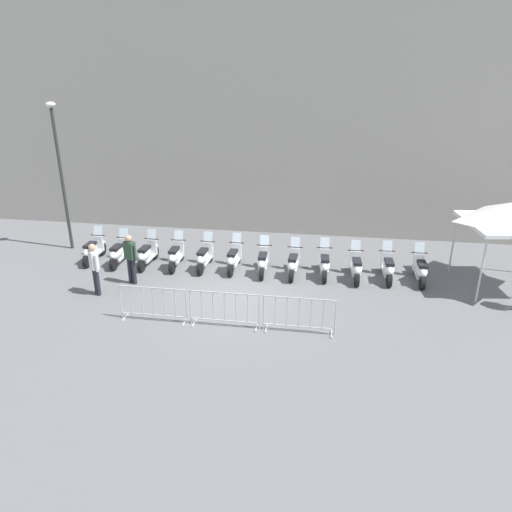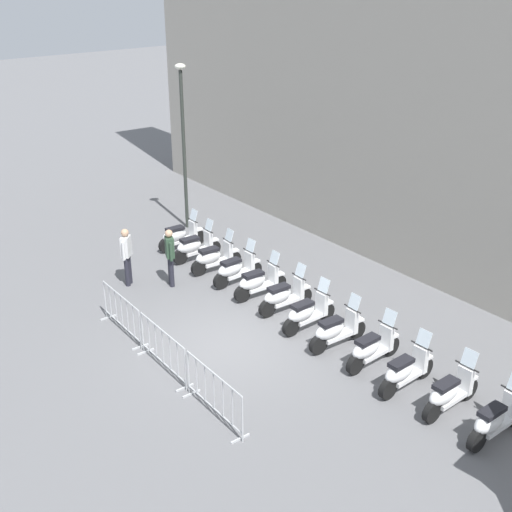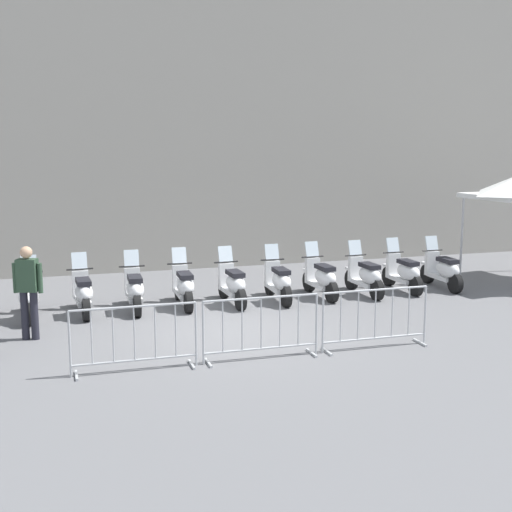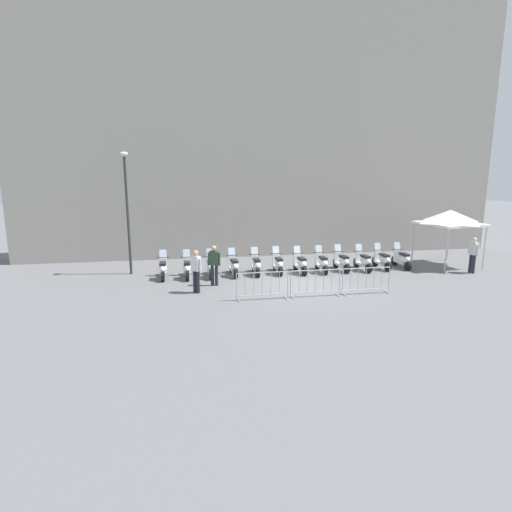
{
  "view_description": "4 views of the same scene",
  "coord_description": "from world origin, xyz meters",
  "px_view_note": "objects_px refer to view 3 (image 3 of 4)",
  "views": [
    {
      "loc": [
        0.86,
        -13.61,
        6.88
      ],
      "look_at": [
        0.57,
        1.49,
        0.83
      ],
      "focal_mm": 33.41,
      "sensor_mm": 36.0,
      "label": 1
    },
    {
      "loc": [
        9.97,
        -8.95,
        8.26
      ],
      "look_at": [
        -1.41,
        2.3,
        1.21
      ],
      "focal_mm": 44.7,
      "sensor_mm": 36.0,
      "label": 2
    },
    {
      "loc": [
        -4.91,
        -11.72,
        3.61
      ],
      "look_at": [
        1.06,
        1.24,
        1.19
      ],
      "focal_mm": 47.84,
      "sensor_mm": 36.0,
      "label": 3
    },
    {
      "loc": [
        -7.13,
        -15.4,
        4.6
      ],
      "look_at": [
        -1.53,
        1.66,
        1.03
      ],
      "focal_mm": 28.31,
      "sensor_mm": 36.0,
      "label": 4
    }
  ],
  "objects_px": {
    "motorcycle_4": "(135,290)",
    "motorcycle_5": "(184,287)",
    "motorcycle_11": "(443,271)",
    "officer_by_barriers": "(28,287)",
    "motorcycle_6": "(233,285)",
    "barrier_segment_0": "(134,339)",
    "motorcycle_3": "(83,293)",
    "motorcycle_7": "(279,282)",
    "motorcycle_2": "(29,297)",
    "motorcycle_8": "(322,278)",
    "barrier_segment_2": "(375,319)",
    "motorcycle_9": "(366,276)",
    "motorcycle_10": "(404,273)",
    "barrier_segment_1": "(261,329)"
  },
  "relations": [
    {
      "from": "motorcycle_3",
      "to": "barrier_segment_0",
      "type": "height_order",
      "value": "motorcycle_3"
    },
    {
      "from": "motorcycle_6",
      "to": "motorcycle_11",
      "type": "bearing_deg",
      "value": -6.77
    },
    {
      "from": "motorcycle_3",
      "to": "motorcycle_10",
      "type": "height_order",
      "value": "same"
    },
    {
      "from": "motorcycle_7",
      "to": "barrier_segment_1",
      "type": "distance_m",
      "value": 4.15
    },
    {
      "from": "motorcycle_7",
      "to": "motorcycle_2",
      "type": "bearing_deg",
      "value": 171.77
    },
    {
      "from": "motorcycle_6",
      "to": "barrier_segment_0",
      "type": "xyz_separation_m",
      "value": [
        -3.13,
        -3.44,
        0.07
      ]
    },
    {
      "from": "motorcycle_2",
      "to": "motorcycle_11",
      "type": "xyz_separation_m",
      "value": [
        9.61,
        -1.24,
        0.0
      ]
    },
    {
      "from": "barrier_segment_0",
      "to": "motorcycle_4",
      "type": "bearing_deg",
      "value": 75.24
    },
    {
      "from": "motorcycle_3",
      "to": "officer_by_barriers",
      "type": "xyz_separation_m",
      "value": [
        -1.23,
        -1.41,
        0.53
      ]
    },
    {
      "from": "motorcycle_2",
      "to": "motorcycle_11",
      "type": "distance_m",
      "value": 9.69
    },
    {
      "from": "motorcycle_4",
      "to": "motorcycle_5",
      "type": "xyz_separation_m",
      "value": [
        1.07,
        -0.11,
        0.0
      ]
    },
    {
      "from": "barrier_segment_0",
      "to": "barrier_segment_1",
      "type": "relative_size",
      "value": 1.0
    },
    {
      "from": "barrier_segment_1",
      "to": "barrier_segment_2",
      "type": "xyz_separation_m",
      "value": [
        2.07,
        -0.29,
        0.0
      ]
    },
    {
      "from": "barrier_segment_0",
      "to": "motorcycle_3",
      "type": "bearing_deg",
      "value": 90.84
    },
    {
      "from": "motorcycle_3",
      "to": "motorcycle_10",
      "type": "relative_size",
      "value": 1.0
    },
    {
      "from": "motorcycle_2",
      "to": "motorcycle_3",
      "type": "height_order",
      "value": "same"
    },
    {
      "from": "motorcycle_8",
      "to": "motorcycle_10",
      "type": "height_order",
      "value": "same"
    },
    {
      "from": "motorcycle_6",
      "to": "officer_by_barriers",
      "type": "bearing_deg",
      "value": -168.38
    },
    {
      "from": "motorcycle_4",
      "to": "officer_by_barriers",
      "type": "relative_size",
      "value": 0.99
    },
    {
      "from": "motorcycle_11",
      "to": "motorcycle_6",
      "type": "bearing_deg",
      "value": 173.23
    },
    {
      "from": "motorcycle_10",
      "to": "officer_by_barriers",
      "type": "height_order",
      "value": "officer_by_barriers"
    },
    {
      "from": "motorcycle_5",
      "to": "motorcycle_6",
      "type": "distance_m",
      "value": 1.09
    },
    {
      "from": "motorcycle_6",
      "to": "motorcycle_8",
      "type": "bearing_deg",
      "value": -5.56
    },
    {
      "from": "motorcycle_5",
      "to": "officer_by_barriers",
      "type": "xyz_separation_m",
      "value": [
        -3.36,
        -1.17,
        0.53
      ]
    },
    {
      "from": "motorcycle_3",
      "to": "motorcycle_10",
      "type": "distance_m",
      "value": 7.53
    },
    {
      "from": "motorcycle_7",
      "to": "motorcycle_11",
      "type": "xyz_separation_m",
      "value": [
        4.28,
        -0.47,
        0.0
      ]
    },
    {
      "from": "motorcycle_11",
      "to": "officer_by_barriers",
      "type": "relative_size",
      "value": 1.0
    },
    {
      "from": "motorcycle_8",
      "to": "motorcycle_11",
      "type": "relative_size",
      "value": 1.0
    },
    {
      "from": "motorcycle_6",
      "to": "motorcycle_3",
      "type": "bearing_deg",
      "value": 171.04
    },
    {
      "from": "motorcycle_5",
      "to": "motorcycle_11",
      "type": "distance_m",
      "value": 6.46
    },
    {
      "from": "motorcycle_4",
      "to": "motorcycle_5",
      "type": "height_order",
      "value": "same"
    },
    {
      "from": "officer_by_barriers",
      "to": "motorcycle_5",
      "type": "bearing_deg",
      "value": 19.14
    },
    {
      "from": "barrier_segment_2",
      "to": "motorcycle_7",
      "type": "bearing_deg",
      "value": 89.3
    },
    {
      "from": "motorcycle_4",
      "to": "motorcycle_8",
      "type": "xyz_separation_m",
      "value": [
        4.27,
        -0.58,
        0.0
      ]
    },
    {
      "from": "motorcycle_9",
      "to": "barrier_segment_1",
      "type": "bearing_deg",
      "value": -142.43
    },
    {
      "from": "motorcycle_11",
      "to": "barrier_segment_2",
      "type": "height_order",
      "value": "motorcycle_11"
    },
    {
      "from": "motorcycle_6",
      "to": "barrier_segment_2",
      "type": "height_order",
      "value": "motorcycle_6"
    },
    {
      "from": "motorcycle_8",
      "to": "barrier_segment_0",
      "type": "relative_size",
      "value": 0.87
    },
    {
      "from": "barrier_segment_1",
      "to": "officer_by_barriers",
      "type": "distance_m",
      "value": 4.41
    },
    {
      "from": "motorcycle_6",
      "to": "motorcycle_11",
      "type": "relative_size",
      "value": 1.0
    },
    {
      "from": "motorcycle_8",
      "to": "motorcycle_11",
      "type": "xyz_separation_m",
      "value": [
        3.2,
        -0.42,
        0.0
      ]
    },
    {
      "from": "motorcycle_6",
      "to": "barrier_segment_1",
      "type": "distance_m",
      "value": 3.87
    },
    {
      "from": "barrier_segment_2",
      "to": "motorcycle_9",
      "type": "bearing_deg",
      "value": 58.46
    },
    {
      "from": "motorcycle_8",
      "to": "motorcycle_3",
      "type": "bearing_deg",
      "value": 172.4
    },
    {
      "from": "motorcycle_2",
      "to": "officer_by_barriers",
      "type": "xyz_separation_m",
      "value": [
        -0.15,
        -1.52,
        0.53
      ]
    },
    {
      "from": "motorcycle_6",
      "to": "barrier_segment_1",
      "type": "bearing_deg",
      "value": -105.88
    },
    {
      "from": "motorcycle_9",
      "to": "barrier_segment_1",
      "type": "relative_size",
      "value": 0.87
    },
    {
      "from": "motorcycle_4",
      "to": "barrier_segment_2",
      "type": "bearing_deg",
      "value": -54.37
    },
    {
      "from": "motorcycle_7",
      "to": "motorcycle_11",
      "type": "bearing_deg",
      "value": -6.28
    },
    {
      "from": "motorcycle_11",
      "to": "barrier_segment_0",
      "type": "height_order",
      "value": "motorcycle_11"
    }
  ]
}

